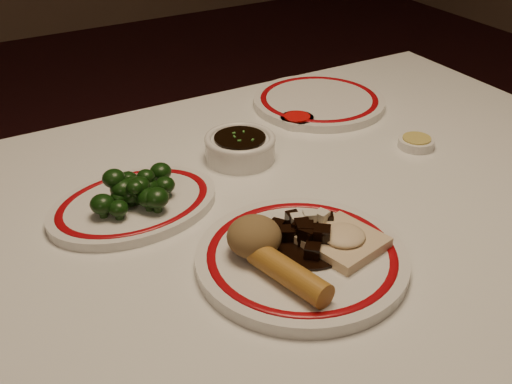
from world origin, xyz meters
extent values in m
cube|color=white|center=(0.00, 0.00, 0.73)|extent=(1.20, 0.90, 0.04)
cylinder|color=black|center=(0.54, 0.39, 0.35)|extent=(0.06, 0.06, 0.71)
cylinder|color=silver|center=(-0.11, -0.13, 0.76)|extent=(0.31, 0.31, 0.02)
torus|color=#92070C|center=(-0.11, -0.13, 0.77)|extent=(0.27, 0.27, 0.00)
ellipsoid|color=olive|center=(-0.16, -0.10, 0.79)|extent=(0.07, 0.07, 0.05)
cylinder|color=#B27B2B|center=(-0.15, -0.18, 0.78)|extent=(0.06, 0.12, 0.03)
cube|color=beige|center=(-0.05, -0.15, 0.78)|extent=(0.11, 0.11, 0.01)
ellipsoid|color=beige|center=(-0.05, -0.15, 0.79)|extent=(0.06, 0.06, 0.02)
cylinder|color=black|center=(-0.09, -0.12, 0.77)|extent=(0.12, 0.12, 0.00)
cube|color=black|center=(-0.10, -0.15, 0.78)|extent=(0.03, 0.03, 0.02)
cube|color=black|center=(-0.08, -0.13, 0.79)|extent=(0.03, 0.03, 0.02)
cube|color=black|center=(-0.09, -0.11, 0.78)|extent=(0.02, 0.02, 0.02)
cube|color=black|center=(-0.09, -0.12, 0.78)|extent=(0.02, 0.02, 0.01)
cube|color=black|center=(-0.11, -0.08, 0.78)|extent=(0.02, 0.02, 0.02)
cube|color=black|center=(-0.09, -0.13, 0.79)|extent=(0.03, 0.03, 0.02)
cube|color=black|center=(-0.09, -0.13, 0.79)|extent=(0.02, 0.02, 0.02)
cube|color=black|center=(-0.09, -0.12, 0.78)|extent=(0.03, 0.03, 0.02)
cube|color=black|center=(-0.09, -0.11, 0.79)|extent=(0.03, 0.03, 0.02)
cube|color=black|center=(-0.04, -0.10, 0.78)|extent=(0.02, 0.02, 0.02)
cube|color=black|center=(-0.06, -0.14, 0.78)|extent=(0.02, 0.02, 0.02)
cube|color=black|center=(-0.08, -0.08, 0.78)|extent=(0.02, 0.02, 0.02)
cube|color=black|center=(-0.09, -0.12, 0.79)|extent=(0.02, 0.02, 0.02)
cube|color=black|center=(-0.08, -0.09, 0.78)|extent=(0.02, 0.02, 0.01)
cube|color=black|center=(-0.09, -0.12, 0.78)|extent=(0.02, 0.02, 0.02)
cube|color=black|center=(-0.08, -0.14, 0.79)|extent=(0.03, 0.03, 0.02)
cube|color=black|center=(-0.07, -0.12, 0.78)|extent=(0.02, 0.02, 0.02)
cube|color=black|center=(-0.09, -0.12, 0.79)|extent=(0.03, 0.03, 0.02)
cube|color=black|center=(-0.11, -0.10, 0.78)|extent=(0.03, 0.03, 0.02)
cube|color=beige|center=(-0.07, -0.09, 0.79)|extent=(0.02, 0.02, 0.01)
cube|color=beige|center=(-0.08, -0.09, 0.79)|extent=(0.02, 0.02, 0.01)
cube|color=beige|center=(-0.07, -0.13, 0.78)|extent=(0.02, 0.02, 0.01)
cube|color=beige|center=(-0.05, -0.10, 0.79)|extent=(0.02, 0.02, 0.01)
torus|color=#92070C|center=(-0.25, 0.10, 0.77)|extent=(0.25, 0.25, 0.00)
cylinder|color=#23471C|center=(-0.19, 0.13, 0.77)|extent=(0.01, 0.01, 0.01)
ellipsoid|color=black|center=(-0.19, 0.13, 0.79)|extent=(0.03, 0.03, 0.03)
cylinder|color=#23471C|center=(-0.30, 0.09, 0.77)|extent=(0.01, 0.01, 0.01)
ellipsoid|color=black|center=(-0.30, 0.09, 0.79)|extent=(0.04, 0.04, 0.03)
cylinder|color=#23471C|center=(-0.26, 0.11, 0.77)|extent=(0.01, 0.01, 0.01)
ellipsoid|color=black|center=(-0.26, 0.11, 0.78)|extent=(0.04, 0.04, 0.03)
cylinder|color=#23471C|center=(-0.20, 0.09, 0.77)|extent=(0.01, 0.01, 0.01)
ellipsoid|color=black|center=(-0.20, 0.09, 0.78)|extent=(0.03, 0.03, 0.02)
cylinder|color=#23471C|center=(-0.23, 0.06, 0.77)|extent=(0.01, 0.01, 0.01)
ellipsoid|color=black|center=(-0.23, 0.06, 0.79)|extent=(0.04, 0.04, 0.03)
cylinder|color=#23471C|center=(-0.25, 0.10, 0.77)|extent=(0.01, 0.01, 0.01)
ellipsoid|color=black|center=(-0.25, 0.10, 0.78)|extent=(0.04, 0.04, 0.03)
cylinder|color=#23471C|center=(-0.25, 0.10, 0.77)|extent=(0.01, 0.01, 0.02)
ellipsoid|color=black|center=(-0.25, 0.10, 0.79)|extent=(0.04, 0.04, 0.03)
cylinder|color=#23471C|center=(-0.25, 0.13, 0.77)|extent=(0.01, 0.01, 0.01)
ellipsoid|color=black|center=(-0.25, 0.13, 0.79)|extent=(0.03, 0.03, 0.03)
cylinder|color=#23471C|center=(-0.25, 0.10, 0.77)|extent=(0.01, 0.01, 0.01)
ellipsoid|color=black|center=(-0.25, 0.10, 0.79)|extent=(0.04, 0.04, 0.03)
cylinder|color=#23471C|center=(-0.24, 0.07, 0.77)|extent=(0.01, 0.01, 0.01)
ellipsoid|color=black|center=(-0.24, 0.07, 0.79)|extent=(0.03, 0.03, 0.03)
cylinder|color=#23471C|center=(-0.26, 0.10, 0.77)|extent=(0.01, 0.01, 0.02)
ellipsoid|color=black|center=(-0.26, 0.10, 0.79)|extent=(0.04, 0.04, 0.03)
cylinder|color=#23471C|center=(-0.25, 0.11, 0.77)|extent=(0.01, 0.01, 0.01)
ellipsoid|color=black|center=(-0.25, 0.11, 0.79)|extent=(0.04, 0.04, 0.03)
cylinder|color=#23471C|center=(-0.25, 0.10, 0.77)|extent=(0.01, 0.01, 0.01)
ellipsoid|color=black|center=(-0.25, 0.10, 0.79)|extent=(0.04, 0.04, 0.03)
cylinder|color=#23471C|center=(-0.27, 0.10, 0.77)|extent=(0.01, 0.01, 0.01)
ellipsoid|color=black|center=(-0.27, 0.10, 0.78)|extent=(0.03, 0.03, 0.02)
cylinder|color=#23471C|center=(-0.25, 0.11, 0.77)|extent=(0.01, 0.01, 0.02)
ellipsoid|color=black|center=(-0.25, 0.11, 0.79)|extent=(0.03, 0.03, 0.02)
cylinder|color=#23471C|center=(-0.28, 0.07, 0.77)|extent=(0.01, 0.01, 0.01)
ellipsoid|color=black|center=(-0.28, 0.07, 0.78)|extent=(0.03, 0.03, 0.02)
cylinder|color=#23471C|center=(-0.23, 0.10, 0.77)|extent=(0.01, 0.01, 0.01)
ellipsoid|color=black|center=(-0.23, 0.10, 0.79)|extent=(0.04, 0.04, 0.03)
ellipsoid|color=black|center=(-0.24, 0.09, 0.80)|extent=(0.03, 0.03, 0.03)
ellipsoid|color=black|center=(-0.27, 0.12, 0.80)|extent=(0.03, 0.03, 0.03)
ellipsoid|color=black|center=(-0.23, 0.10, 0.80)|extent=(0.03, 0.03, 0.02)
ellipsoid|color=black|center=(-0.27, 0.11, 0.79)|extent=(0.03, 0.03, 0.02)
ellipsoid|color=black|center=(-0.25, 0.08, 0.80)|extent=(0.03, 0.03, 0.02)
cylinder|color=silver|center=(-0.03, 0.17, 0.77)|extent=(0.12, 0.12, 0.04)
cylinder|color=black|center=(-0.03, 0.17, 0.79)|extent=(0.09, 0.09, 0.00)
cylinder|color=silver|center=(0.13, 0.23, 0.76)|extent=(0.06, 0.06, 0.02)
cylinder|color=red|center=(0.13, 0.23, 0.77)|extent=(0.05, 0.05, 0.00)
cylinder|color=silver|center=(0.26, 0.05, 0.76)|extent=(0.06, 0.06, 0.02)
cylinder|color=#CAB453|center=(0.26, 0.05, 0.77)|extent=(0.05, 0.05, 0.00)
cylinder|color=silver|center=(0.22, 0.29, 0.76)|extent=(0.33, 0.33, 0.02)
torus|color=#92070C|center=(0.22, 0.29, 0.77)|extent=(0.28, 0.28, 0.00)
camera|label=1|loc=(-0.50, -0.69, 1.27)|focal=45.00mm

